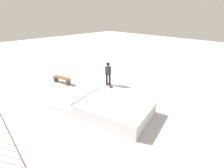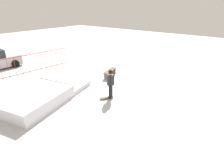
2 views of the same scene
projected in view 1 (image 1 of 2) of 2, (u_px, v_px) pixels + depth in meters
name	position (u px, v px, depth m)	size (l,w,h in m)	color
ground_plane	(111.00, 105.00, 10.21)	(60.00, 60.00, 0.00)	silver
skate_ramp	(107.00, 108.00, 9.34)	(5.85, 3.75, 0.74)	silver
skater	(108.00, 72.00, 12.69)	(0.44, 0.39, 1.73)	black
skateboard	(110.00, 85.00, 12.81)	(0.78, 0.60, 0.09)	#3F2D1E
park_bench	(62.00, 79.00, 13.25)	(1.65, 0.75, 0.48)	brown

